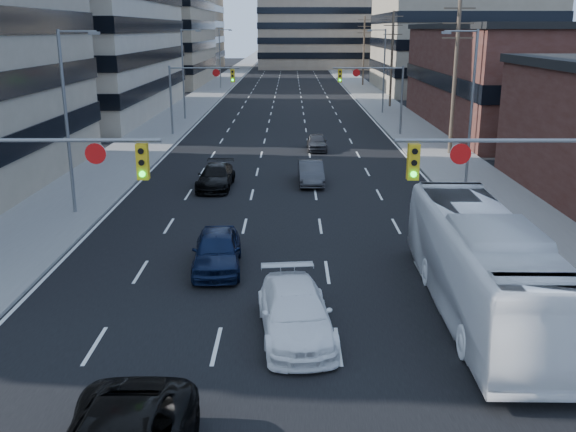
# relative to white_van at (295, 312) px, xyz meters

# --- Properties ---
(road_surface) EXTENTS (18.00, 300.00, 0.02)m
(road_surface) POSITION_rel_white_van_xyz_m (-0.54, 123.24, -0.74)
(road_surface) COLOR black
(road_surface) RESTS_ON ground
(sidewalk_left) EXTENTS (5.00, 300.00, 0.15)m
(sidewalk_left) POSITION_rel_white_van_xyz_m (-12.04, 123.24, -0.67)
(sidewalk_left) COLOR slate
(sidewalk_left) RESTS_ON ground
(sidewalk_right) EXTENTS (5.00, 300.00, 0.15)m
(sidewalk_right) POSITION_rel_white_van_xyz_m (10.96, 123.24, -0.67)
(sidewalk_right) COLOR slate
(sidewalk_right) RESTS_ON ground
(office_left_far) EXTENTS (20.00, 30.00, 16.00)m
(office_left_far) POSITION_rel_white_van_xyz_m (-24.54, 93.24, 7.25)
(office_left_far) COLOR gray
(office_left_far) RESTS_ON ground
(storefront_right_mid) EXTENTS (20.00, 30.00, 9.00)m
(storefront_right_mid) POSITION_rel_white_van_xyz_m (23.46, 43.24, 3.75)
(storefront_right_mid) COLOR #472119
(storefront_right_mid) RESTS_ON ground
(office_right_far) EXTENTS (22.00, 28.00, 14.00)m
(office_right_far) POSITION_rel_white_van_xyz_m (24.46, 81.24, 6.25)
(office_right_far) COLOR gray
(office_right_far) RESTS_ON ground
(bg_block_left) EXTENTS (24.00, 24.00, 20.00)m
(bg_block_left) POSITION_rel_white_van_xyz_m (-28.54, 133.24, 9.25)
(bg_block_left) COLOR #ADA089
(bg_block_left) RESTS_ON ground
(bg_block_right) EXTENTS (22.00, 22.00, 12.00)m
(bg_block_right) POSITION_rel_white_van_xyz_m (31.46, 123.24, 5.25)
(bg_block_right) COLOR gray
(bg_block_right) RESTS_ON ground
(signal_near_left) EXTENTS (6.59, 0.33, 6.00)m
(signal_near_left) POSITION_rel_white_van_xyz_m (-7.99, 1.24, 3.58)
(signal_near_left) COLOR slate
(signal_near_left) RESTS_ON ground
(signal_near_right) EXTENTS (6.59, 0.33, 6.00)m
(signal_near_right) POSITION_rel_white_van_xyz_m (6.92, 1.24, 3.58)
(signal_near_right) COLOR slate
(signal_near_right) RESTS_ON ground
(signal_far_left) EXTENTS (6.09, 0.33, 6.00)m
(signal_far_left) POSITION_rel_white_van_xyz_m (-8.22, 38.24, 3.55)
(signal_far_left) COLOR slate
(signal_far_left) RESTS_ON ground
(signal_far_right) EXTENTS (6.09, 0.33, 6.00)m
(signal_far_right) POSITION_rel_white_van_xyz_m (7.15, 38.24, 3.55)
(signal_far_right) COLOR slate
(signal_far_right) RESTS_ON ground
(utility_pole_block) EXTENTS (2.20, 0.28, 11.00)m
(utility_pole_block) POSITION_rel_white_van_xyz_m (11.66, 29.24, 5.03)
(utility_pole_block) COLOR #4C3D2D
(utility_pole_block) RESTS_ON ground
(utility_pole_midblock) EXTENTS (2.20, 0.28, 11.00)m
(utility_pole_midblock) POSITION_rel_white_van_xyz_m (11.66, 59.24, 5.03)
(utility_pole_midblock) COLOR #4C3D2D
(utility_pole_midblock) RESTS_ON ground
(utility_pole_distant) EXTENTS (2.20, 0.28, 11.00)m
(utility_pole_distant) POSITION_rel_white_van_xyz_m (11.66, 89.24, 5.03)
(utility_pole_distant) COLOR #4C3D2D
(utility_pole_distant) RESTS_ON ground
(streetlight_left_near) EXTENTS (2.03, 0.22, 9.00)m
(streetlight_left_near) POSITION_rel_white_van_xyz_m (-10.87, 13.24, 4.31)
(streetlight_left_near) COLOR slate
(streetlight_left_near) RESTS_ON ground
(streetlight_left_mid) EXTENTS (2.03, 0.22, 9.00)m
(streetlight_left_mid) POSITION_rel_white_van_xyz_m (-10.87, 48.24, 4.31)
(streetlight_left_mid) COLOR slate
(streetlight_left_mid) RESTS_ON ground
(streetlight_left_far) EXTENTS (2.03, 0.22, 9.00)m
(streetlight_left_far) POSITION_rel_white_van_xyz_m (-10.87, 83.24, 4.31)
(streetlight_left_far) COLOR slate
(streetlight_left_far) RESTS_ON ground
(streetlight_right_near) EXTENTS (2.03, 0.22, 9.00)m
(streetlight_right_near) POSITION_rel_white_van_xyz_m (9.80, 18.24, 4.31)
(streetlight_right_near) COLOR slate
(streetlight_right_near) RESTS_ON ground
(streetlight_right_far) EXTENTS (2.03, 0.22, 9.00)m
(streetlight_right_far) POSITION_rel_white_van_xyz_m (9.80, 53.24, 4.31)
(streetlight_right_far) COLOR slate
(streetlight_right_far) RESTS_ON ground
(white_van) EXTENTS (2.63, 5.34, 1.49)m
(white_van) POSITION_rel_white_van_xyz_m (0.00, 0.00, 0.00)
(white_van) COLOR white
(white_van) RESTS_ON ground
(transit_bus) EXTENTS (2.95, 11.97, 3.32)m
(transit_bus) POSITION_rel_white_van_xyz_m (6.08, 1.68, 0.92)
(transit_bus) COLOR white
(transit_bus) RESTS_ON ground
(sedan_blue) EXTENTS (2.10, 4.63, 1.54)m
(sedan_blue) POSITION_rel_white_van_xyz_m (-3.00, 5.62, 0.02)
(sedan_blue) COLOR #0C1632
(sedan_blue) RESTS_ON ground
(sedan_grey_center) EXTENTS (1.56, 4.19, 1.37)m
(sedan_grey_center) POSITION_rel_white_van_xyz_m (1.06, 19.95, -0.06)
(sedan_grey_center) COLOR #38383A
(sedan_grey_center) RESTS_ON ground
(sedan_black_far) EXTENTS (2.06, 4.78, 1.37)m
(sedan_black_far) POSITION_rel_white_van_xyz_m (-4.54, 18.85, -0.06)
(sedan_black_far) COLOR black
(sedan_black_far) RESTS_ON ground
(sedan_grey_right) EXTENTS (1.53, 3.74, 1.27)m
(sedan_grey_right) POSITION_rel_white_van_xyz_m (1.86, 31.13, -0.11)
(sedan_grey_right) COLOR #353537
(sedan_grey_right) RESTS_ON ground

